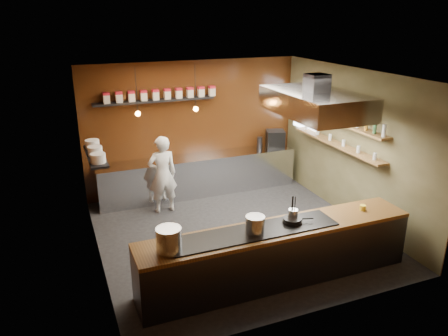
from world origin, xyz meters
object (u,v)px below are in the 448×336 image
stockpot_large (169,240)px  stockpot_small (255,225)px  extractor_hood (315,103)px  espresso_machine (275,139)px  chef (163,175)px

stockpot_large → stockpot_small: 1.30m
extractor_hood → stockpot_large: bearing=-157.0°
stockpot_small → espresso_machine: (2.36, 3.79, 0.04)m
espresso_machine → chef: 3.02m
stockpot_small → chef: chef is taller
extractor_hood → espresso_machine: (0.63, 2.54, -1.40)m
chef → extractor_hood: bearing=139.0°
stockpot_large → stockpot_small: (1.30, 0.03, -0.04)m
extractor_hood → stockpot_small: size_ratio=7.02×
extractor_hood → stockpot_small: extractor_hood is taller
extractor_hood → stockpot_small: (-1.73, -1.26, -1.43)m
stockpot_large → espresso_machine: bearing=46.3°
stockpot_small → chef: size_ratio=0.17×
stockpot_large → stockpot_small: stockpot_large is taller
espresso_machine → stockpot_large: bearing=-114.4°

